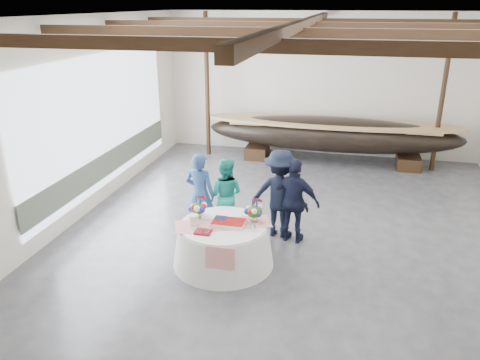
# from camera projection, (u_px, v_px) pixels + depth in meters

# --- Properties ---
(floor) EXTENTS (10.00, 12.00, 0.01)m
(floor) POSITION_uv_depth(u_px,v_px,m) (296.00, 232.00, 10.29)
(floor) COLOR #3D3D42
(floor) RESTS_ON ground
(wall_back) EXTENTS (10.00, 0.02, 4.50)m
(wall_back) POSITION_uv_depth(u_px,v_px,m) (321.00, 85.00, 14.95)
(wall_back) COLOR silver
(wall_back) RESTS_ON ground
(wall_front) EXTENTS (10.00, 0.02, 4.50)m
(wall_front) POSITION_uv_depth(u_px,v_px,m) (223.00, 311.00, 4.03)
(wall_front) COLOR silver
(wall_front) RESTS_ON ground
(wall_left) EXTENTS (0.02, 12.00, 4.50)m
(wall_left) POSITION_uv_depth(u_px,v_px,m) (79.00, 120.00, 10.56)
(wall_left) COLOR silver
(wall_left) RESTS_ON ground
(ceiling) EXTENTS (10.00, 12.00, 0.01)m
(ceiling) POSITION_uv_depth(u_px,v_px,m) (306.00, 16.00, 8.69)
(ceiling) COLOR white
(ceiling) RESTS_ON wall_back
(pavilion_structure) EXTENTS (9.80, 11.76, 4.50)m
(pavilion_structure) POSITION_uv_depth(u_px,v_px,m) (309.00, 40.00, 9.64)
(pavilion_structure) COLOR black
(pavilion_structure) RESTS_ON ground
(open_bay) EXTENTS (0.03, 7.00, 3.20)m
(open_bay) POSITION_uv_depth(u_px,v_px,m) (105.00, 127.00, 11.61)
(open_bay) COLOR silver
(open_bay) RESTS_ON ground
(longboat_display) EXTENTS (7.79, 1.56, 1.46)m
(longboat_display) POSITION_uv_depth(u_px,v_px,m) (332.00, 134.00, 14.42)
(longboat_display) COLOR black
(longboat_display) RESTS_ON ground
(banquet_table) EXTENTS (1.94, 1.94, 0.83)m
(banquet_table) POSITION_uv_depth(u_px,v_px,m) (223.00, 244.00, 8.94)
(banquet_table) COLOR silver
(banquet_table) RESTS_ON ground
(tabletop_items) EXTENTS (1.87, 1.19, 0.40)m
(tabletop_items) POSITION_uv_depth(u_px,v_px,m) (222.00, 214.00, 8.87)
(tabletop_items) COLOR red
(tabletop_items) RESTS_ON banquet_table
(guest_woman_blue) EXTENTS (0.73, 0.54, 1.84)m
(guest_woman_blue) POSITION_uv_depth(u_px,v_px,m) (200.00, 194.00, 9.93)
(guest_woman_blue) COLOR navy
(guest_woman_blue) RESTS_ON ground
(guest_woman_teal) EXTENTS (0.82, 0.64, 1.66)m
(guest_woman_teal) POSITION_uv_depth(u_px,v_px,m) (225.00, 195.00, 10.13)
(guest_woman_teal) COLOR teal
(guest_woman_teal) RESTS_ON ground
(guest_man_left) EXTENTS (1.32, 0.86, 1.92)m
(guest_man_left) POSITION_uv_depth(u_px,v_px,m) (280.00, 194.00, 9.86)
(guest_man_left) COLOR black
(guest_man_left) RESTS_ON ground
(guest_man_right) EXTENTS (1.12, 0.66, 1.80)m
(guest_man_right) POSITION_uv_depth(u_px,v_px,m) (295.00, 202.00, 9.62)
(guest_man_right) COLOR black
(guest_man_right) RESTS_ON ground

